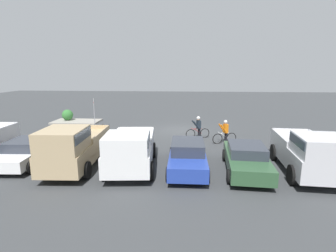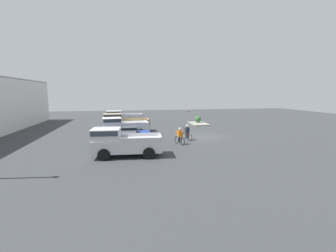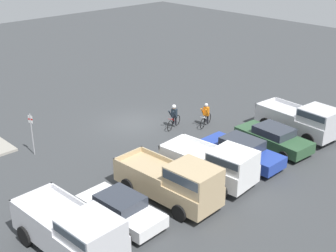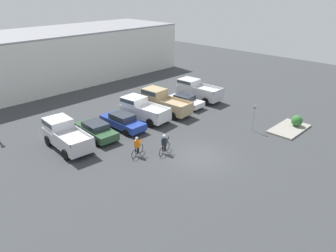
{
  "view_description": "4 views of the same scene",
  "coord_description": "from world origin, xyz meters",
  "px_view_note": "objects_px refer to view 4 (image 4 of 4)",
  "views": [
    {
      "loc": [
        -0.6,
        20.9,
        4.82
      ],
      "look_at": [
        0.64,
        4.0,
        1.2
      ],
      "focal_mm": 28.0,
      "sensor_mm": 36.0,
      "label": 1
    },
    {
      "loc": [
        -23.19,
        8.72,
        4.77
      ],
      "look_at": [
        0.64,
        4.0,
        1.2
      ],
      "focal_mm": 24.0,
      "sensor_mm": 36.0,
      "label": 2
    },
    {
      "loc": [
        18.38,
        22.56,
        12.1
      ],
      "look_at": [
        0.64,
        4.0,
        1.2
      ],
      "focal_mm": 50.0,
      "sensor_mm": 36.0,
      "label": 3
    },
    {
      "loc": [
        -17.66,
        -13.71,
        12.27
      ],
      "look_at": [
        0.64,
        4.0,
        1.2
      ],
      "focal_mm": 35.0,
      "sensor_mm": 36.0,
      "label": 4
    }
  ],
  "objects_px": {
    "pickup_truck_1": "(142,109)",
    "cyclist_1": "(137,146)",
    "pickup_truck_2": "(162,101)",
    "sedan_2": "(184,101)",
    "shrub": "(297,121)",
    "pickup_truck_3": "(197,90)",
    "pickup_truck_0": "(65,134)",
    "sedan_1": "(123,121)",
    "sedan_0": "(96,130)",
    "cyclist_0": "(164,143)",
    "fire_lane_sign": "(254,115)"
  },
  "relations": [
    {
      "from": "pickup_truck_0",
      "to": "sedan_1",
      "type": "distance_m",
      "value": 5.6
    },
    {
      "from": "pickup_truck_0",
      "to": "sedan_2",
      "type": "xyz_separation_m",
      "value": [
        13.97,
        -0.58,
        -0.47
      ]
    },
    {
      "from": "sedan_1",
      "to": "pickup_truck_1",
      "type": "xyz_separation_m",
      "value": [
        2.76,
        0.4,
        0.38
      ]
    },
    {
      "from": "sedan_0",
      "to": "fire_lane_sign",
      "type": "height_order",
      "value": "fire_lane_sign"
    },
    {
      "from": "sedan_1",
      "to": "shrub",
      "type": "bearing_deg",
      "value": -45.05
    },
    {
      "from": "sedan_0",
      "to": "pickup_truck_0",
      "type": "bearing_deg",
      "value": 174.96
    },
    {
      "from": "pickup_truck_1",
      "to": "pickup_truck_2",
      "type": "bearing_deg",
      "value": 0.01
    },
    {
      "from": "sedan_2",
      "to": "cyclist_0",
      "type": "relative_size",
      "value": 2.52
    },
    {
      "from": "pickup_truck_2",
      "to": "sedan_2",
      "type": "distance_m",
      "value": 2.93
    },
    {
      "from": "pickup_truck_3",
      "to": "cyclist_0",
      "type": "distance_m",
      "value": 13.62
    },
    {
      "from": "cyclist_1",
      "to": "cyclist_0",
      "type": "bearing_deg",
      "value": -35.07
    },
    {
      "from": "pickup_truck_1",
      "to": "pickup_truck_2",
      "type": "relative_size",
      "value": 0.92
    },
    {
      "from": "pickup_truck_1",
      "to": "cyclist_0",
      "type": "height_order",
      "value": "pickup_truck_1"
    },
    {
      "from": "sedan_2",
      "to": "cyclist_0",
      "type": "xyz_separation_m",
      "value": [
        -9.15,
        -5.98,
        0.17
      ]
    },
    {
      "from": "sedan_2",
      "to": "pickup_truck_3",
      "type": "height_order",
      "value": "pickup_truck_3"
    },
    {
      "from": "sedan_1",
      "to": "pickup_truck_2",
      "type": "relative_size",
      "value": 0.85
    },
    {
      "from": "pickup_truck_2",
      "to": "pickup_truck_3",
      "type": "xyz_separation_m",
      "value": [
        5.61,
        0.0,
        -0.02
      ]
    },
    {
      "from": "sedan_0",
      "to": "shrub",
      "type": "distance_m",
      "value": 18.31
    },
    {
      "from": "sedan_1",
      "to": "pickup_truck_0",
      "type": "bearing_deg",
      "value": 175.8
    },
    {
      "from": "pickup_truck_3",
      "to": "cyclist_1",
      "type": "xyz_separation_m",
      "value": [
        -13.68,
        -5.32,
        -0.36
      ]
    },
    {
      "from": "pickup_truck_2",
      "to": "shrub",
      "type": "bearing_deg",
      "value": -63.77
    },
    {
      "from": "sedan_2",
      "to": "shrub",
      "type": "distance_m",
      "value": 11.63
    },
    {
      "from": "pickup_truck_0",
      "to": "sedan_0",
      "type": "distance_m",
      "value": 2.81
    },
    {
      "from": "pickup_truck_3",
      "to": "cyclist_0",
      "type": "xyz_separation_m",
      "value": [
        -11.93,
        -6.55,
        -0.32
      ]
    },
    {
      "from": "pickup_truck_1",
      "to": "cyclist_1",
      "type": "bearing_deg",
      "value": -134.69
    },
    {
      "from": "pickup_truck_0",
      "to": "pickup_truck_1",
      "type": "distance_m",
      "value": 8.33
    },
    {
      "from": "pickup_truck_3",
      "to": "shrub",
      "type": "relative_size",
      "value": 5.21
    },
    {
      "from": "pickup_truck_0",
      "to": "pickup_truck_3",
      "type": "xyz_separation_m",
      "value": [
        16.75,
        -0.01,
        0.02
      ]
    },
    {
      "from": "sedan_0",
      "to": "cyclist_0",
      "type": "xyz_separation_m",
      "value": [
        2.05,
        -6.31,
        0.14
      ]
    },
    {
      "from": "cyclist_1",
      "to": "fire_lane_sign",
      "type": "height_order",
      "value": "fire_lane_sign"
    },
    {
      "from": "pickup_truck_0",
      "to": "pickup_truck_3",
      "type": "bearing_deg",
      "value": -0.02
    },
    {
      "from": "sedan_1",
      "to": "fire_lane_sign",
      "type": "distance_m",
      "value": 11.9
    },
    {
      "from": "sedan_2",
      "to": "shrub",
      "type": "xyz_separation_m",
      "value": [
        2.99,
        -11.24,
        -0.0
      ]
    },
    {
      "from": "sedan_0",
      "to": "sedan_2",
      "type": "height_order",
      "value": "sedan_0"
    },
    {
      "from": "pickup_truck_0",
      "to": "fire_lane_sign",
      "type": "distance_m",
      "value": 16.34
    },
    {
      "from": "pickup_truck_1",
      "to": "cyclist_0",
      "type": "xyz_separation_m",
      "value": [
        -3.51,
        -6.54,
        -0.26
      ]
    },
    {
      "from": "sedan_2",
      "to": "cyclist_0",
      "type": "bearing_deg",
      "value": -146.85
    },
    {
      "from": "cyclist_1",
      "to": "fire_lane_sign",
      "type": "distance_m",
      "value": 11.11
    },
    {
      "from": "pickup_truck_1",
      "to": "pickup_truck_2",
      "type": "distance_m",
      "value": 2.81
    },
    {
      "from": "pickup_truck_1",
      "to": "cyclist_1",
      "type": "xyz_separation_m",
      "value": [
        -5.26,
        -5.32,
        -0.3
      ]
    },
    {
      "from": "pickup_truck_2",
      "to": "cyclist_1",
      "type": "relative_size",
      "value": 3.38
    },
    {
      "from": "pickup_truck_2",
      "to": "cyclist_1",
      "type": "distance_m",
      "value": 9.67
    },
    {
      "from": "pickup_truck_2",
      "to": "cyclist_0",
      "type": "distance_m",
      "value": 9.11
    },
    {
      "from": "sedan_0",
      "to": "fire_lane_sign",
      "type": "xyz_separation_m",
      "value": [
        10.65,
        -9.07,
        0.82
      ]
    },
    {
      "from": "shrub",
      "to": "pickup_truck_3",
      "type": "bearing_deg",
      "value": 91.0
    },
    {
      "from": "pickup_truck_0",
      "to": "pickup_truck_1",
      "type": "relative_size",
      "value": 1.03
    },
    {
      "from": "pickup_truck_0",
      "to": "pickup_truck_2",
      "type": "height_order",
      "value": "pickup_truck_2"
    },
    {
      "from": "pickup_truck_3",
      "to": "fire_lane_sign",
      "type": "distance_m",
      "value": 9.89
    },
    {
      "from": "sedan_1",
      "to": "sedan_2",
      "type": "height_order",
      "value": "sedan_1"
    },
    {
      "from": "pickup_truck_2",
      "to": "fire_lane_sign",
      "type": "distance_m",
      "value": 9.59
    }
  ]
}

